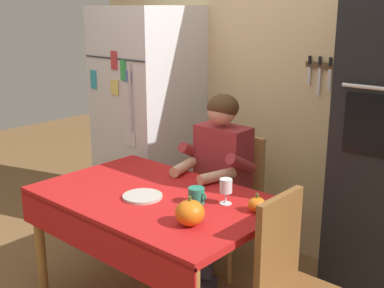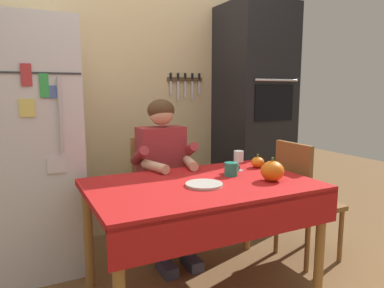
{
  "view_description": "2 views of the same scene",
  "coord_description": "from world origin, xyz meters",
  "px_view_note": "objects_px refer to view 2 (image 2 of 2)",
  "views": [
    {
      "loc": [
        1.93,
        -1.75,
        1.79
      ],
      "look_at": [
        0.14,
        0.27,
        1.04
      ],
      "focal_mm": 46.19,
      "sensor_mm": 36.0,
      "label": 1
    },
    {
      "loc": [
        -1.01,
        -1.81,
        1.32
      ],
      "look_at": [
        -0.03,
        0.17,
        0.98
      ],
      "focal_mm": 33.04,
      "sensor_mm": 36.0,
      "label": 2
    }
  ],
  "objects_px": {
    "seated_person": "(164,165)",
    "serving_tray": "(204,185)",
    "coffee_mug": "(231,169)",
    "pumpkin_large": "(272,171)",
    "chair_behind_person": "(156,188)",
    "wine_glass": "(239,157)",
    "chair_right_side": "(302,196)",
    "wall_oven": "(253,117)",
    "pumpkin_medium": "(258,162)",
    "refrigerator": "(29,148)",
    "dining_table": "(203,196)"
  },
  "relations": [
    {
      "from": "wine_glass",
      "to": "pumpkin_large",
      "type": "height_order",
      "value": "pumpkin_large"
    },
    {
      "from": "wall_oven",
      "to": "coffee_mug",
      "type": "distance_m",
      "value": 1.18
    },
    {
      "from": "pumpkin_medium",
      "to": "refrigerator",
      "type": "bearing_deg",
      "value": 156.23
    },
    {
      "from": "chair_behind_person",
      "to": "wine_glass",
      "type": "xyz_separation_m",
      "value": [
        0.4,
        -0.61,
        0.33
      ]
    },
    {
      "from": "wall_oven",
      "to": "dining_table",
      "type": "distance_m",
      "value": 1.45
    },
    {
      "from": "dining_table",
      "to": "chair_behind_person",
      "type": "height_order",
      "value": "chair_behind_person"
    },
    {
      "from": "pumpkin_large",
      "to": "serving_tray",
      "type": "bearing_deg",
      "value": 168.31
    },
    {
      "from": "seated_person",
      "to": "serving_tray",
      "type": "bearing_deg",
      "value": -90.73
    },
    {
      "from": "chair_right_side",
      "to": "coffee_mug",
      "type": "bearing_deg",
      "value": 179.07
    },
    {
      "from": "coffee_mug",
      "to": "pumpkin_medium",
      "type": "distance_m",
      "value": 0.34
    },
    {
      "from": "pumpkin_large",
      "to": "chair_behind_person",
      "type": "bearing_deg",
      "value": 114.88
    },
    {
      "from": "coffee_mug",
      "to": "pumpkin_large",
      "type": "height_order",
      "value": "pumpkin_large"
    },
    {
      "from": "wine_glass",
      "to": "pumpkin_large",
      "type": "bearing_deg",
      "value": -84.2
    },
    {
      "from": "seated_person",
      "to": "pumpkin_medium",
      "type": "distance_m",
      "value": 0.71
    },
    {
      "from": "refrigerator",
      "to": "chair_right_side",
      "type": "relative_size",
      "value": 1.94
    },
    {
      "from": "seated_person",
      "to": "chair_right_side",
      "type": "height_order",
      "value": "seated_person"
    },
    {
      "from": "chair_behind_person",
      "to": "pumpkin_medium",
      "type": "bearing_deg",
      "value": -44.56
    },
    {
      "from": "chair_right_side",
      "to": "pumpkin_large",
      "type": "relative_size",
      "value": 6.12
    },
    {
      "from": "chair_behind_person",
      "to": "wine_glass",
      "type": "relative_size",
      "value": 6.38
    },
    {
      "from": "seated_person",
      "to": "wine_glass",
      "type": "bearing_deg",
      "value": -46.1
    },
    {
      "from": "dining_table",
      "to": "wine_glass",
      "type": "distance_m",
      "value": 0.47
    },
    {
      "from": "coffee_mug",
      "to": "pumpkin_large",
      "type": "relative_size",
      "value": 0.78
    },
    {
      "from": "wall_oven",
      "to": "chair_right_side",
      "type": "xyz_separation_m",
      "value": [
        -0.15,
        -0.85,
        -0.54
      ]
    },
    {
      "from": "wall_oven",
      "to": "pumpkin_large",
      "type": "relative_size",
      "value": 13.83
    },
    {
      "from": "chair_behind_person",
      "to": "dining_table",
      "type": "bearing_deg",
      "value": -88.98
    },
    {
      "from": "refrigerator",
      "to": "chair_behind_person",
      "type": "height_order",
      "value": "refrigerator"
    },
    {
      "from": "seated_person",
      "to": "coffee_mug",
      "type": "height_order",
      "value": "seated_person"
    },
    {
      "from": "dining_table",
      "to": "wine_glass",
      "type": "bearing_deg",
      "value": 25.62
    },
    {
      "from": "wall_oven",
      "to": "dining_table",
      "type": "height_order",
      "value": "wall_oven"
    },
    {
      "from": "refrigerator",
      "to": "chair_right_side",
      "type": "height_order",
      "value": "refrigerator"
    },
    {
      "from": "wine_glass",
      "to": "wall_oven",
      "type": "bearing_deg",
      "value": 48.05
    },
    {
      "from": "wall_oven",
      "to": "seated_person",
      "type": "bearing_deg",
      "value": -163.32
    },
    {
      "from": "refrigerator",
      "to": "wall_oven",
      "type": "height_order",
      "value": "wall_oven"
    },
    {
      "from": "chair_behind_person",
      "to": "wine_glass",
      "type": "distance_m",
      "value": 0.8
    },
    {
      "from": "refrigerator",
      "to": "seated_person",
      "type": "bearing_deg",
      "value": -16.62
    },
    {
      "from": "wall_oven",
      "to": "pumpkin_medium",
      "type": "bearing_deg",
      "value": -123.59
    },
    {
      "from": "coffee_mug",
      "to": "serving_tray",
      "type": "distance_m",
      "value": 0.32
    },
    {
      "from": "wall_oven",
      "to": "serving_tray",
      "type": "bearing_deg",
      "value": -137.63
    },
    {
      "from": "dining_table",
      "to": "pumpkin_large",
      "type": "distance_m",
      "value": 0.47
    },
    {
      "from": "wine_glass",
      "to": "chair_behind_person",
      "type": "bearing_deg",
      "value": 123.53
    },
    {
      "from": "wall_oven",
      "to": "seated_person",
      "type": "height_order",
      "value": "wall_oven"
    },
    {
      "from": "dining_table",
      "to": "serving_tray",
      "type": "relative_size",
      "value": 6.15
    },
    {
      "from": "chair_right_side",
      "to": "pumpkin_medium",
      "type": "bearing_deg",
      "value": 157.35
    },
    {
      "from": "seated_person",
      "to": "serving_tray",
      "type": "distance_m",
      "value": 0.66
    },
    {
      "from": "seated_person",
      "to": "pumpkin_medium",
      "type": "bearing_deg",
      "value": -33.64
    },
    {
      "from": "pumpkin_large",
      "to": "wall_oven",
      "type": "bearing_deg",
      "value": 59.58
    },
    {
      "from": "refrigerator",
      "to": "wine_glass",
      "type": "distance_m",
      "value": 1.51
    },
    {
      "from": "wall_oven",
      "to": "chair_right_side",
      "type": "bearing_deg",
      "value": -99.99
    },
    {
      "from": "wine_glass",
      "to": "refrigerator",
      "type": "bearing_deg",
      "value": 152.48
    },
    {
      "from": "dining_table",
      "to": "serving_tray",
      "type": "xyz_separation_m",
      "value": [
        -0.02,
        -0.06,
        0.09
      ]
    }
  ]
}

